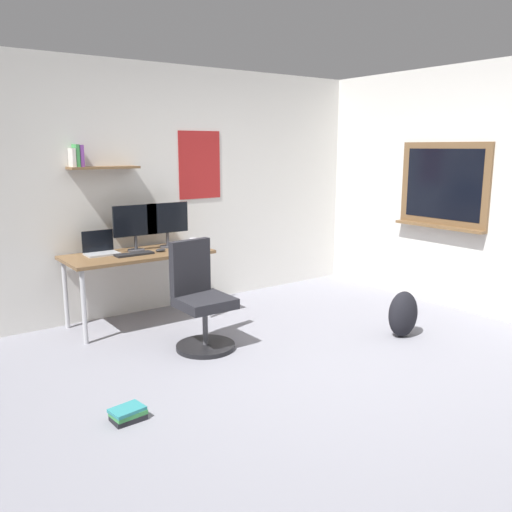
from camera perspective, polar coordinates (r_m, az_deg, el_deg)
name	(u,v)px	position (r m, az deg, el deg)	size (l,w,h in m)	color
ground_plane	(326,375)	(4.34, 7.40, -12.38)	(5.20, 5.20, 0.00)	gray
wall_back	(174,188)	(6.00, -8.64, 7.10)	(5.00, 0.30, 2.60)	silver
wall_right	(507,193)	(5.96, 25.09, 6.11)	(0.22, 5.00, 2.60)	silver
desk	(138,260)	(5.45, -12.41, -0.41)	(1.42, 0.66, 0.72)	brown
office_chair	(200,303)	(4.75, -5.92, -4.95)	(0.52, 0.52, 0.95)	black
laptop	(100,249)	(5.45, -16.18, 0.75)	(0.31, 0.21, 0.23)	#ADAFB5
monitor_primary	(135,224)	(5.50, -12.67, 3.30)	(0.46, 0.17, 0.46)	#38383D
monitor_secondary	(167,221)	(5.65, -9.37, 3.63)	(0.46, 0.17, 0.46)	#38383D
keyboard	(134,254)	(5.33, -12.79, 0.20)	(0.37, 0.13, 0.02)	black
computer_mouse	(161,250)	(5.44, -10.08, 0.61)	(0.10, 0.06, 0.03)	#262628
coffee_mug	(193,242)	(5.66, -6.69, 1.43)	(0.08, 0.08, 0.09)	silver
backpack	(403,314)	(5.23, 15.32, -5.95)	(0.32, 0.22, 0.44)	black
book_stack_on_floor	(128,414)	(3.74, -13.42, -15.96)	(0.23, 0.18, 0.09)	black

